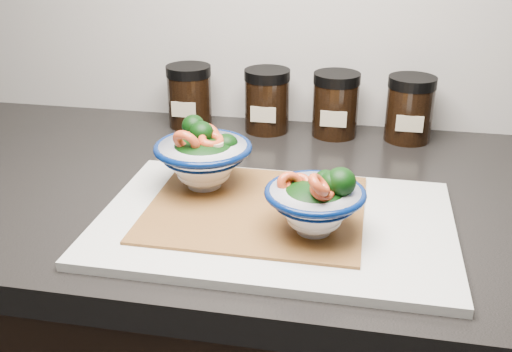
% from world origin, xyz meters
% --- Properties ---
extents(countertop, '(3.50, 0.60, 0.04)m').
position_xyz_m(countertop, '(0.00, 1.45, 0.88)').
color(countertop, black).
rests_on(countertop, cabinet).
extents(cutting_board, '(0.45, 0.30, 0.01)m').
position_xyz_m(cutting_board, '(0.06, 1.34, 0.91)').
color(cutting_board, beige).
rests_on(cutting_board, countertop).
extents(bamboo_mat, '(0.28, 0.24, 0.00)m').
position_xyz_m(bamboo_mat, '(0.03, 1.36, 0.91)').
color(bamboo_mat, '#A26B30').
rests_on(bamboo_mat, cutting_board).
extents(bowl_left, '(0.14, 0.14, 0.10)m').
position_xyz_m(bowl_left, '(-0.06, 1.41, 0.96)').
color(bowl_left, white).
rests_on(bowl_left, bamboo_mat).
extents(bowl_right, '(0.12, 0.12, 0.10)m').
position_xyz_m(bowl_right, '(0.11, 1.31, 0.95)').
color(bowl_right, white).
rests_on(bowl_right, bamboo_mat).
extents(spice_jar_a, '(0.08, 0.08, 0.11)m').
position_xyz_m(spice_jar_a, '(-0.16, 1.69, 0.96)').
color(spice_jar_a, black).
rests_on(spice_jar_a, countertop).
extents(spice_jar_b, '(0.08, 0.08, 0.11)m').
position_xyz_m(spice_jar_b, '(-0.02, 1.69, 0.96)').
color(spice_jar_b, black).
rests_on(spice_jar_b, countertop).
extents(spice_jar_c, '(0.08, 0.08, 0.11)m').
position_xyz_m(spice_jar_c, '(0.11, 1.69, 0.96)').
color(spice_jar_c, black).
rests_on(spice_jar_c, countertop).
extents(spice_jar_d, '(0.08, 0.08, 0.11)m').
position_xyz_m(spice_jar_d, '(0.23, 1.69, 0.96)').
color(spice_jar_d, black).
rests_on(spice_jar_d, countertop).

